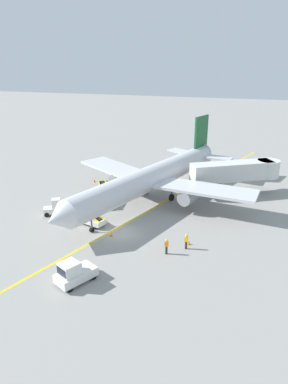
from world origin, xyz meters
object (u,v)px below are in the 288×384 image
at_px(safety_cone_nose_left, 94,181).
at_px(safety_cone_wingtip_left, 189,243).
at_px(baggage_tug_near_wing, 54,208).
at_px(safety_cone_wingtip_right, 111,234).
at_px(pushback_tug, 74,273).
at_px(airliner, 153,177).
at_px(jet_bridge, 241,171).
at_px(safety_cone_nose_right, 113,185).
at_px(ground_crew_marshaller, 166,246).
at_px(belt_loader_aft_hold, 106,199).
at_px(ground_crew_wing_walker, 186,241).
at_px(belt_loader_forward_hold, 89,218).

relative_size(safety_cone_nose_left, safety_cone_wingtip_left, 1.00).
distance_m(baggage_tug_near_wing, safety_cone_wingtip_right, 9.74).
distance_m(pushback_tug, baggage_tug_near_wing, 15.49).
bearing_deg(airliner, baggage_tug_near_wing, -141.77).
bearing_deg(safety_cone_nose_left, jet_bridge, 3.95).
bearing_deg(jet_bridge, safety_cone_nose_right, -172.51).
bearing_deg(safety_cone_nose_left, baggage_tug_near_wing, -87.52).
bearing_deg(airliner, safety_cone_wingtip_right, -97.11).
distance_m(jet_bridge, baggage_tug_near_wing, 26.45).
bearing_deg(ground_crew_marshaller, pushback_tug, -132.40).
height_order(belt_loader_aft_hold, safety_cone_nose_left, belt_loader_aft_hold).
bearing_deg(ground_crew_wing_walker, pushback_tug, -133.22).
bearing_deg(ground_crew_wing_walker, belt_loader_aft_hold, 146.08).
bearing_deg(baggage_tug_near_wing, belt_loader_forward_hold, -12.62).
relative_size(airliner, ground_crew_wing_walker, 20.16).
bearing_deg(safety_cone_nose_right, pushback_tug, -75.56).
distance_m(baggage_tug_near_wing, ground_crew_marshaller, 16.73).
relative_size(baggage_tug_near_wing, safety_cone_nose_right, 6.20).
height_order(jet_bridge, baggage_tug_near_wing, jet_bridge).
bearing_deg(safety_cone_nose_left, safety_cone_wingtip_left, -40.37).
bearing_deg(jet_bridge, belt_loader_aft_hold, -150.68).
bearing_deg(airliner, safety_cone_nose_left, 157.30).
bearing_deg(pushback_tug, safety_cone_nose_right, 104.44).
bearing_deg(ground_crew_marshaller, belt_loader_aft_hold, 137.26).
height_order(airliner, safety_cone_nose_right, airliner).
height_order(belt_loader_aft_hold, safety_cone_wingtip_right, belt_loader_aft_hold).
xyz_separation_m(ground_crew_marshaller, safety_cone_nose_right, (-12.89, 17.21, -0.69)).
bearing_deg(baggage_tug_near_wing, airliner, 38.23).
bearing_deg(ground_crew_wing_walker, safety_cone_wingtip_left, 83.75).
bearing_deg(airliner, jet_bridge, 28.71).
height_order(jet_bridge, safety_cone_wingtip_right, jet_bridge).
bearing_deg(baggage_tug_near_wing, pushback_tug, -52.99).
bearing_deg(safety_cone_nose_left, ground_crew_wing_walker, -42.25).
distance_m(pushback_tug, safety_cone_nose_left, 27.24).
relative_size(airliner, safety_cone_nose_right, 77.90).
relative_size(safety_cone_nose_right, safety_cone_wingtip_left, 1.00).
distance_m(airliner, pushback_tug, 20.89).
bearing_deg(safety_cone_wingtip_left, ground_crew_marshaller, -125.11).
bearing_deg(pushback_tug, belt_loader_aft_hold, 104.18).
bearing_deg(safety_cone_nose_left, belt_loader_forward_hold, -67.08).
xyz_separation_m(belt_loader_forward_hold, safety_cone_nose_left, (-6.01, 14.22, -0.56)).
bearing_deg(safety_cone_wingtip_left, ground_crew_wing_walker, -96.25).
bearing_deg(safety_cone_nose_right, belt_loader_aft_hold, -74.91).
distance_m(ground_crew_marshaller, safety_cone_nose_right, 21.52).
xyz_separation_m(airliner, safety_cone_nose_left, (-11.15, 4.66, -3.20)).
bearing_deg(belt_loader_forward_hold, baggage_tug_near_wing, 167.38).
bearing_deg(belt_loader_forward_hold, ground_crew_marshaller, -20.55).
bearing_deg(jet_bridge, safety_cone_wingtip_right, -125.63).
distance_m(safety_cone_nose_left, safety_cone_wingtip_right, 18.97).
bearing_deg(ground_crew_marshaller, safety_cone_nose_right, 126.83).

